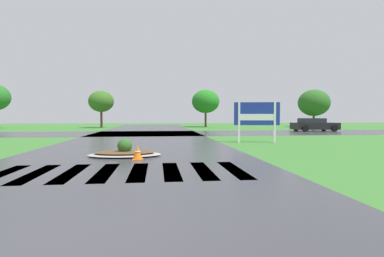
{
  "coord_description": "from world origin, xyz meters",
  "views": [
    {
      "loc": [
        0.97,
        -3.44,
        1.55
      ],
      "look_at": [
        2.79,
        12.53,
        0.87
      ],
      "focal_mm": 28.57,
      "sensor_mm": 36.0,
      "label": 1
    }
  ],
  "objects_px": {
    "median_island": "(125,152)",
    "car_white_sedan": "(314,125)",
    "estate_billboard": "(257,116)",
    "traffic_cone": "(138,153)"
  },
  "relations": [
    {
      "from": "estate_billboard",
      "to": "traffic_cone",
      "type": "distance_m",
      "value": 8.99
    },
    {
      "from": "estate_billboard",
      "to": "median_island",
      "type": "height_order",
      "value": "estate_billboard"
    },
    {
      "from": "estate_billboard",
      "to": "median_island",
      "type": "xyz_separation_m",
      "value": [
        -6.93,
        -5.2,
        -1.4
      ]
    },
    {
      "from": "median_island",
      "to": "traffic_cone",
      "type": "xyz_separation_m",
      "value": [
        0.55,
        -1.0,
        0.1
      ]
    },
    {
      "from": "median_island",
      "to": "car_white_sedan",
      "type": "bearing_deg",
      "value": 45.52
    },
    {
      "from": "traffic_cone",
      "to": "car_white_sedan",
      "type": "bearing_deg",
      "value": 48.07
    },
    {
      "from": "median_island",
      "to": "car_white_sedan",
      "type": "distance_m",
      "value": 24.1
    },
    {
      "from": "median_island",
      "to": "car_white_sedan",
      "type": "height_order",
      "value": "car_white_sedan"
    },
    {
      "from": "estate_billboard",
      "to": "traffic_cone",
      "type": "xyz_separation_m",
      "value": [
        -6.38,
        -6.19,
        -1.3
      ]
    },
    {
      "from": "car_white_sedan",
      "to": "traffic_cone",
      "type": "relative_size",
      "value": 8.41
    }
  ]
}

